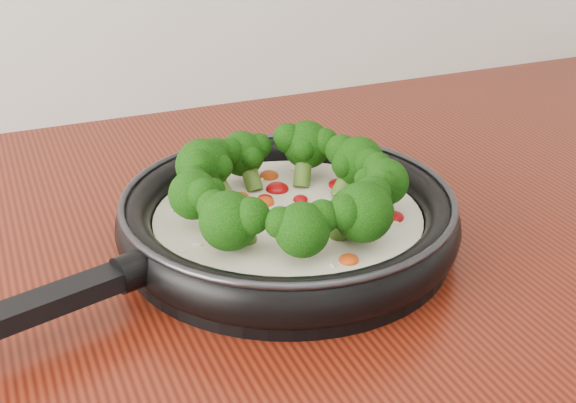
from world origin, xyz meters
name	(u,v)px	position (x,y,z in m)	size (l,w,h in m)	color
skillet	(286,214)	(-0.01, 1.05, 0.94)	(0.57, 0.43, 0.10)	black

